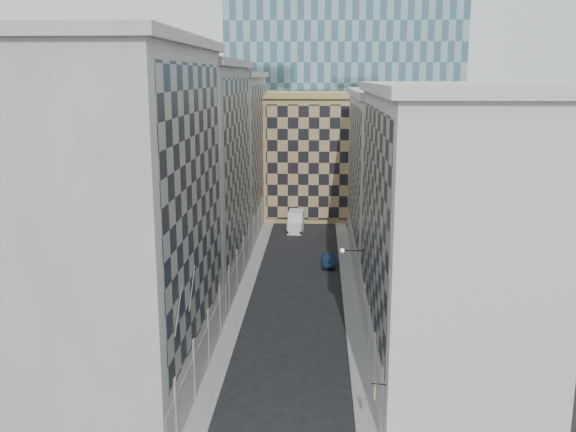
% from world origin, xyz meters
% --- Properties ---
extents(sidewalk_west, '(1.50, 100.00, 0.15)m').
position_xyz_m(sidewalk_west, '(-5.25, 30.00, 0.07)').
color(sidewalk_west, gray).
rests_on(sidewalk_west, ground).
extents(sidewalk_east, '(1.50, 100.00, 0.15)m').
position_xyz_m(sidewalk_east, '(5.25, 30.00, 0.07)').
color(sidewalk_east, gray).
rests_on(sidewalk_east, ground).
extents(bldg_left_a, '(10.80, 22.80, 23.70)m').
position_xyz_m(bldg_left_a, '(-10.88, 11.00, 11.82)').
color(bldg_left_a, '#9A978B').
rests_on(bldg_left_a, ground).
extents(bldg_left_b, '(10.80, 22.80, 22.70)m').
position_xyz_m(bldg_left_b, '(-10.88, 33.00, 11.32)').
color(bldg_left_b, gray).
rests_on(bldg_left_b, ground).
extents(bldg_left_c, '(10.80, 22.80, 21.70)m').
position_xyz_m(bldg_left_c, '(-10.88, 55.00, 10.83)').
color(bldg_left_c, '#9A978B').
rests_on(bldg_left_c, ground).
extents(bldg_right_a, '(10.80, 26.80, 20.70)m').
position_xyz_m(bldg_right_a, '(10.88, 15.00, 10.32)').
color(bldg_right_a, beige).
rests_on(bldg_right_a, ground).
extents(bldg_right_b, '(10.80, 28.80, 19.70)m').
position_xyz_m(bldg_right_b, '(10.89, 42.00, 9.85)').
color(bldg_right_b, beige).
rests_on(bldg_right_b, ground).
extents(tan_block, '(16.80, 14.80, 18.80)m').
position_xyz_m(tan_block, '(2.00, 67.90, 9.44)').
color(tan_block, '#9F8854').
rests_on(tan_block, ground).
extents(church_tower, '(7.20, 7.20, 51.50)m').
position_xyz_m(church_tower, '(0.00, 82.00, 26.95)').
color(church_tower, '#2A2520').
rests_on(church_tower, ground).
extents(flagpoles_left, '(0.10, 6.33, 2.33)m').
position_xyz_m(flagpoles_left, '(-5.90, 6.00, 8.00)').
color(flagpoles_left, gray).
rests_on(flagpoles_left, ground).
extents(bracket_lamp, '(1.98, 0.36, 0.36)m').
position_xyz_m(bracket_lamp, '(4.38, 24.00, 6.20)').
color(bracket_lamp, black).
rests_on(bracket_lamp, ground).
extents(box_truck, '(2.30, 5.12, 2.75)m').
position_xyz_m(box_truck, '(-1.12, 56.54, 1.20)').
color(box_truck, white).
rests_on(box_truck, ground).
extents(dark_car, '(1.42, 4.07, 1.34)m').
position_xyz_m(dark_car, '(3.23, 39.84, 0.67)').
color(dark_car, '#101E3A').
rests_on(dark_car, ground).
extents(shop_sign, '(0.83, 0.73, 0.81)m').
position_xyz_m(shop_sign, '(5.42, 3.00, 3.83)').
color(shop_sign, black).
rests_on(shop_sign, ground).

